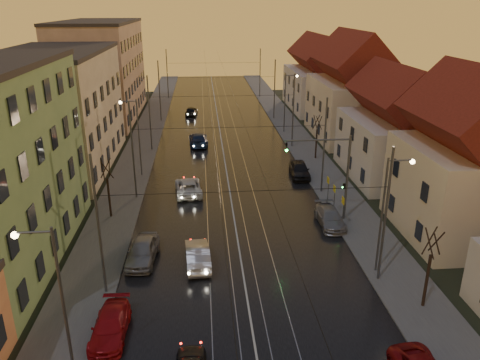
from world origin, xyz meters
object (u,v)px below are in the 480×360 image
object	(u,v)px
parked_left_2	(110,326)
driving_car_4	(191,111)
driving_car_1	(198,255)
parked_left_3	(143,251)
street_lamp_2	(135,130)
parked_right_1	(330,218)
driving_car_2	(188,187)
parked_right_2	(299,170)
street_lamp_0	(54,291)
driving_car_3	(198,139)
street_lamp_3	(287,97)
street_lamp_1	(388,205)
traffic_light_mast	(336,168)

from	to	relation	value
parked_left_2	driving_car_4	bearing A→B (deg)	87.36
driving_car_1	parked_left_3	world-z (taller)	parked_left_3
street_lamp_2	parked_right_1	distance (m)	21.48
driving_car_2	parked_right_2	world-z (taller)	parked_right_2
street_lamp_0	parked_right_1	bearing A→B (deg)	42.24
driving_car_3	driving_car_4	world-z (taller)	driving_car_3
parked_left_3	parked_right_1	world-z (taller)	parked_left_3
driving_car_3	parked_right_2	distance (m)	16.14
driving_car_1	street_lamp_0	bearing A→B (deg)	54.25
street_lamp_0	street_lamp_3	world-z (taller)	same
parked_right_1	parked_right_2	bearing A→B (deg)	91.14
driving_car_2	parked_right_1	xyz separation A→B (m)	(11.47, -7.56, -0.04)
street_lamp_0	street_lamp_1	bearing A→B (deg)	23.72
street_lamp_2	driving_car_2	xyz separation A→B (m)	(5.23, -5.27, -4.18)
parked_left_2	parked_right_1	world-z (taller)	parked_right_1
street_lamp_3	driving_car_1	distance (m)	36.39
street_lamp_1	parked_left_3	world-z (taller)	street_lamp_1
parked_left_3	parked_right_2	bearing A→B (deg)	52.88
traffic_light_mast	driving_car_2	distance (m)	14.19
street_lamp_1	street_lamp_3	distance (m)	36.00
driving_car_1	parked_left_2	xyz separation A→B (m)	(-4.63, -6.98, -0.11)
street_lamp_0	parked_left_3	xyz separation A→B (m)	(2.34, 10.72, -4.10)
street_lamp_2	driving_car_4	xyz separation A→B (m)	(5.00, 27.61, -4.18)
parked_left_2	driving_car_2	bearing A→B (deg)	80.49
street_lamp_3	driving_car_1	xyz separation A→B (m)	(-12.08, -34.08, -4.14)
traffic_light_mast	street_lamp_1	bearing A→B (deg)	-82.09
street_lamp_0	driving_car_2	bearing A→B (deg)	77.04
driving_car_2	driving_car_1	bearing A→B (deg)	88.81
driving_car_1	parked_left_3	bearing A→B (deg)	-15.98
street_lamp_0	driving_car_3	world-z (taller)	street_lamp_0
street_lamp_3	driving_car_3	world-z (taller)	street_lamp_3
parked_left_2	parked_right_1	distance (m)	19.51
street_lamp_3	driving_car_2	xyz separation A→B (m)	(-12.98, -21.27, -4.18)
street_lamp_2	parked_left_3	bearing A→B (deg)	-82.27
street_lamp_2	parked_left_2	world-z (taller)	street_lamp_2
driving_car_2	driving_car_4	world-z (taller)	driving_car_4
street_lamp_3	parked_left_2	xyz separation A→B (m)	(-16.70, -41.06, -4.25)
driving_car_4	driving_car_1	bearing A→B (deg)	97.40
driving_car_1	driving_car_2	bearing A→B (deg)	-90.03
driving_car_2	driving_car_4	size ratio (longest dim) A/B	1.22
traffic_light_mast	driving_car_3	size ratio (longest dim) A/B	1.32
street_lamp_0	street_lamp_2	world-z (taller)	same
street_lamp_2	street_lamp_3	world-z (taller)	same
street_lamp_3	parked_left_2	distance (m)	44.53
parked_left_2	parked_right_1	xyz separation A→B (m)	(15.20, 12.23, 0.03)
street_lamp_2	street_lamp_3	xyz separation A→B (m)	(18.21, 16.00, 0.00)
driving_car_1	parked_right_1	size ratio (longest dim) A/B	0.99
parked_left_3	driving_car_4	bearing A→B (deg)	91.49
street_lamp_1	parked_left_3	size ratio (longest dim) A/B	1.74
driving_car_2	parked_right_1	world-z (taller)	driving_car_2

